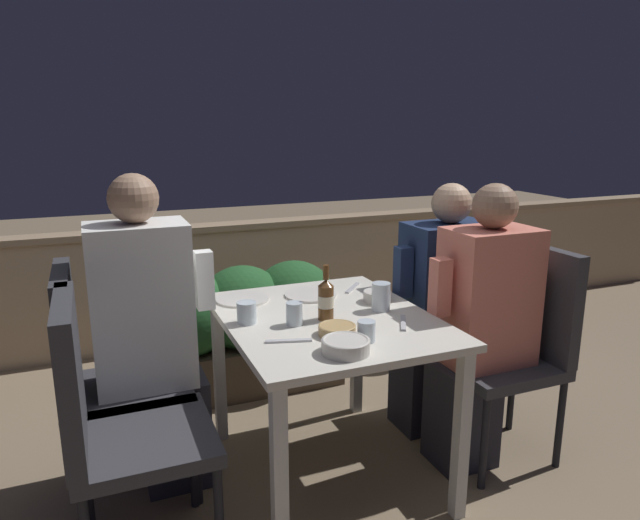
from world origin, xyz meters
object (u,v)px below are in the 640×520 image
at_px(chair_left_far, 98,366).
at_px(chair_right_near, 518,333).
at_px(chair_left_near, 107,411).
at_px(person_white_polo, 152,336).
at_px(person_navy_jumper, 440,308).
at_px(chair_right_far, 475,310).
at_px(potted_plant, 424,300).
at_px(person_coral_top, 480,327).
at_px(beer_bottle, 326,299).

relative_size(chair_left_far, chair_right_near, 1.00).
distance_m(chair_left_near, person_white_polo, 0.45).
height_order(chair_left_near, chair_left_far, same).
bearing_deg(chair_right_near, person_navy_jumper, 119.34).
height_order(chair_right_far, potted_plant, chair_right_far).
xyz_separation_m(chair_left_far, person_navy_jumper, (1.57, -0.00, 0.04)).
height_order(chair_left_far, chair_right_near, same).
distance_m(chair_left_far, potted_plant, 2.11).
bearing_deg(person_white_polo, person_coral_top, -14.30).
relative_size(chair_left_far, beer_bottle, 4.27).
bearing_deg(person_navy_jumper, person_coral_top, -93.84).
height_order(chair_left_near, chair_right_near, same).
height_order(person_white_polo, person_coral_top, person_white_polo).
bearing_deg(chair_left_near, potted_plant, 30.41).
bearing_deg(person_coral_top, beer_bottle, 171.11).
distance_m(person_white_polo, person_navy_jumper, 1.36).
xyz_separation_m(person_navy_jumper, beer_bottle, (-0.71, -0.23, 0.20)).
bearing_deg(beer_bottle, person_white_polo, 160.33).
distance_m(person_coral_top, potted_plant, 1.20).
height_order(person_coral_top, chair_right_far, person_coral_top).
bearing_deg(chair_right_far, person_white_polo, 179.89).
bearing_deg(person_white_polo, chair_right_near, -12.41).
relative_size(person_white_polo, beer_bottle, 5.81).
bearing_deg(chair_left_near, person_white_polo, 63.93).
distance_m(chair_right_near, chair_right_far, 0.34).
height_order(person_white_polo, chair_right_near, person_white_polo).
relative_size(chair_right_far, beer_bottle, 4.27).
bearing_deg(potted_plant, beer_bottle, -138.19).
height_order(beer_bottle, potted_plant, beer_bottle).
height_order(chair_right_far, person_navy_jumper, person_navy_jumper).
bearing_deg(potted_plant, person_navy_jumper, -117.70).
relative_size(person_white_polo, person_navy_jumper, 1.08).
height_order(person_white_polo, chair_right_far, person_white_polo).
distance_m(chair_left_near, chair_right_near, 1.75).
bearing_deg(person_coral_top, chair_right_near, -0.00).
relative_size(person_white_polo, person_coral_top, 1.05).
relative_size(person_navy_jumper, beer_bottle, 5.40).
bearing_deg(person_coral_top, person_navy_jumper, 86.16).
distance_m(chair_left_near, chair_left_far, 0.40).
xyz_separation_m(chair_left_far, person_coral_top, (1.55, -0.34, 0.06)).
height_order(chair_left_far, potted_plant, chair_left_far).
height_order(chair_right_near, chair_right_far, same).
bearing_deg(potted_plant, person_white_polo, -156.89).
relative_size(chair_left_far, person_coral_top, 0.77).
bearing_deg(chair_left_far, chair_right_near, -10.96).
bearing_deg(chair_right_near, chair_right_far, 85.95).
height_order(person_coral_top, beer_bottle, person_coral_top).
bearing_deg(chair_left_near, chair_left_far, 92.60).
bearing_deg(chair_left_far, chair_right_far, -0.10).
height_order(chair_right_near, person_navy_jumper, person_navy_jumper).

